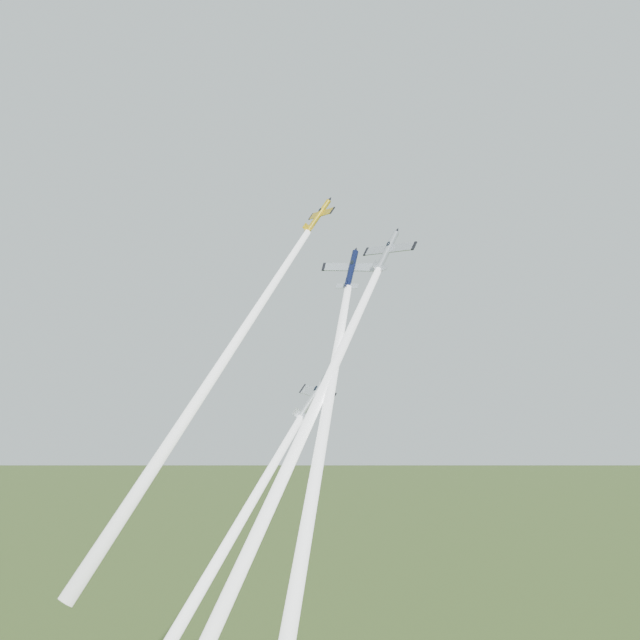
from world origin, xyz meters
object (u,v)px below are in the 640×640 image
(plane_yellow, at_px, (319,215))
(plane_silver_right, at_px, (387,251))
(plane_navy, at_px, (351,269))
(plane_silver_low, at_px, (314,396))

(plane_yellow, distance_m, plane_silver_right, 19.29)
(plane_yellow, distance_m, plane_navy, 17.66)
(plane_navy, height_order, plane_silver_right, plane_silver_right)
(plane_silver_right, relative_size, plane_silver_low, 1.04)
(plane_navy, distance_m, plane_silver_right, 5.45)
(plane_navy, distance_m, plane_silver_low, 18.29)
(plane_yellow, bearing_deg, plane_navy, -8.34)
(plane_yellow, bearing_deg, plane_silver_low, -28.83)
(plane_navy, bearing_deg, plane_yellow, 124.24)
(plane_silver_low, bearing_deg, plane_yellow, 148.34)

